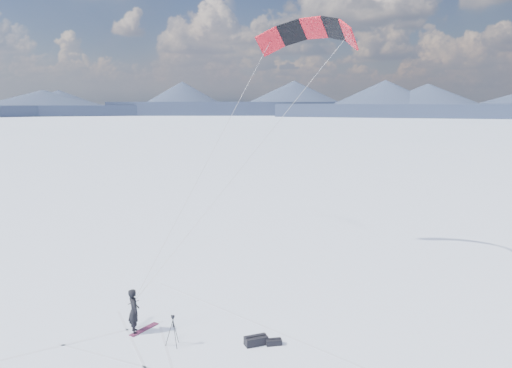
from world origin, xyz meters
TOP-DOWN VIEW (x-y plane):
  - ground at (0.00, 0.00)m, footprint 1800.00×1800.00m
  - horizon_hills at (-0.00, 0.00)m, footprint 704.47×706.88m
  - snow_tracks at (0.33, 0.01)m, footprint 17.62×10.25m
  - snowkiter at (-0.77, 2.94)m, footprint 0.53×0.74m
  - snowboard at (-0.36, 2.96)m, footprint 1.46×0.88m
  - tripod at (0.16, 0.99)m, footprint 0.59×0.52m
  - gear_bag_a at (2.99, -0.66)m, footprint 0.97×0.58m
  - gear_bag_b at (3.58, -1.05)m, footprint 0.69×0.51m
  - power_kite at (11.68, 7.39)m, footprint 14.00×7.58m

SIDE VIEW (x-z plane):
  - ground at x=0.00m, z-range 0.00..0.00m
  - snowkiter at x=-0.77m, z-range -0.95..0.95m
  - snow_tracks at x=0.33m, z-range 0.00..0.01m
  - snowboard at x=-0.36m, z-range 0.00..0.04m
  - gear_bag_b at x=3.58m, z-range -0.02..0.27m
  - gear_bag_a at x=2.99m, z-range -0.02..0.38m
  - tripod at x=0.16m, z-range 0.18..1.46m
  - horizon_hills at x=0.00m, z-range -0.63..9.69m
  - power_kite at x=11.68m, z-range 6.86..19.93m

